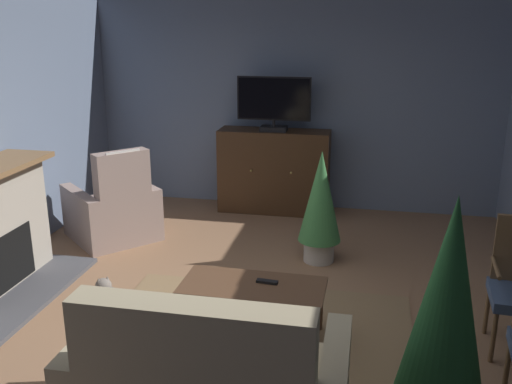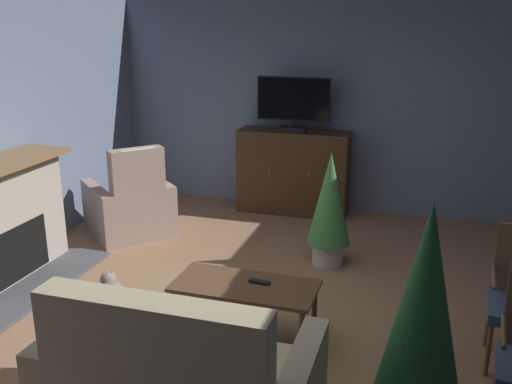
% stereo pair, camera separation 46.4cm
% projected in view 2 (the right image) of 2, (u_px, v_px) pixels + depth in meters
% --- Properties ---
extents(ground_plane, '(5.88, 6.83, 0.04)m').
position_uv_depth(ground_plane, '(238.00, 317.00, 4.91)').
color(ground_plane, '#936B4C').
extents(wall_back, '(5.88, 0.10, 2.71)m').
position_uv_depth(wall_back, '(316.00, 106.00, 7.40)').
color(wall_back, slate).
rests_on(wall_back, ground_plane).
extents(rug_central, '(2.52, 2.16, 0.01)m').
position_uv_depth(rug_central, '(240.00, 346.00, 4.44)').
color(rug_central, '#8E704C').
rests_on(rug_central, ground_plane).
extents(tv_cabinet, '(1.42, 0.46, 1.08)m').
position_uv_depth(tv_cabinet, '(293.00, 174.00, 7.38)').
color(tv_cabinet, black).
rests_on(tv_cabinet, ground_plane).
extents(television, '(0.93, 0.20, 0.68)m').
position_uv_depth(television, '(294.00, 103.00, 7.06)').
color(television, black).
rests_on(television, tv_cabinet).
extents(coffee_table, '(1.13, 0.54, 0.46)m').
position_uv_depth(coffee_table, '(245.00, 290.00, 4.46)').
color(coffee_table, brown).
rests_on(coffee_table, ground_plane).
extents(tv_remote, '(0.17, 0.06, 0.02)m').
position_uv_depth(tv_remote, '(260.00, 282.00, 4.46)').
color(tv_remote, black).
rests_on(tv_remote, coffee_table).
extents(armchair_beside_cabinet, '(1.25, 1.25, 1.11)m').
position_uv_depth(armchair_beside_cabinet, '(131.00, 207.00, 6.67)').
color(armchair_beside_cabinet, '#A3897F').
rests_on(armchair_beside_cabinet, ground_plane).
extents(potted_plant_on_hearth_side, '(0.44, 0.44, 1.18)m').
position_uv_depth(potted_plant_on_hearth_side, '(330.00, 205.00, 5.76)').
color(potted_plant_on_hearth_side, beige).
rests_on(potted_plant_on_hearth_side, ground_plane).
extents(potted_plant_tall_palm_by_window, '(0.54, 0.54, 1.52)m').
position_uv_depth(potted_plant_tall_palm_by_window, '(423.00, 318.00, 3.26)').
color(potted_plant_tall_palm_by_window, '#99664C').
rests_on(potted_plant_tall_palm_by_window, ground_plane).
extents(cat, '(0.47, 0.59, 0.22)m').
position_uv_depth(cat, '(112.00, 291.00, 5.12)').
color(cat, gray).
rests_on(cat, ground_plane).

